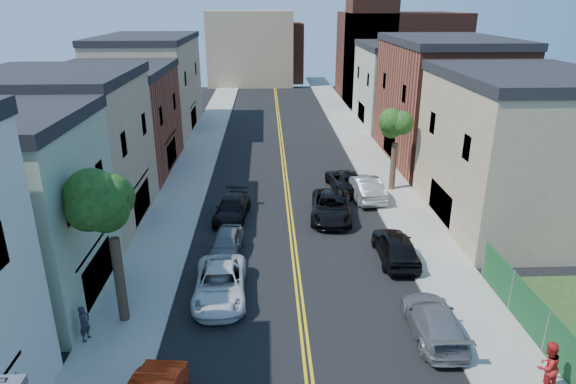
{
  "coord_description": "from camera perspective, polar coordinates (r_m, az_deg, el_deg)",
  "views": [
    {
      "loc": [
        -1.46,
        -5.16,
        13.35
      ],
      "look_at": [
        -0.17,
        24.69,
        2.0
      ],
      "focal_mm": 31.3,
      "sensor_mm": 36.0,
      "label": 1
    }
  ],
  "objects": [
    {
      "name": "grey_car_left",
      "position": [
        28.35,
        -7.03,
        -5.85
      ],
      "size": [
        2.02,
        4.27,
        1.41
      ],
      "primitive_type": "imported",
      "rotation": [
        0.0,
        0.0,
        -0.09
      ],
      "color": "#55585C",
      "rests_on": "ground"
    },
    {
      "name": "fence_right",
      "position": [
        22.02,
        29.16,
        -16.03
      ],
      "size": [
        0.04,
        15.0,
        1.9
      ],
      "primitive_type": "cube",
      "color": "#143F1E",
      "rests_on": "sidewalk_right"
    },
    {
      "name": "bldg_left_tan_far",
      "position": [
        57.22,
        -15.42,
        11.43
      ],
      "size": [
        9.0,
        16.0,
        9.5
      ],
      "primitive_type": "cube",
      "color": "#998466",
      "rests_on": "ground"
    },
    {
      "name": "sidewalk_left",
      "position": [
        47.51,
        -10.2,
        4.24
      ],
      "size": [
        3.2,
        100.0,
        0.15
      ],
      "primitive_type": "cube",
      "color": "gray",
      "rests_on": "ground"
    },
    {
      "name": "black_car_right",
      "position": [
        28.21,
        12.14,
        -6.07
      ],
      "size": [
        1.97,
        4.84,
        1.64
      ],
      "primitive_type": "imported",
      "rotation": [
        0.0,
        0.0,
        3.13
      ],
      "color": "black",
      "rests_on": "ground"
    },
    {
      "name": "dark_car_right_far",
      "position": [
        38.23,
        6.6,
        1.37
      ],
      "size": [
        3.0,
        5.44,
        1.44
      ],
      "primitive_type": "imported",
      "rotation": [
        0.0,
        0.0,
        3.26
      ],
      "color": "black",
      "rests_on": "ground"
    },
    {
      "name": "bldg_left_brick",
      "position": [
        44.03,
        -19.13,
        7.4
      ],
      "size": [
        9.0,
        12.0,
        8.0
      ],
      "primitive_type": "cube",
      "color": "brown",
      "rests_on": "ground"
    },
    {
      "name": "curb_right",
      "position": [
        47.68,
        6.82,
        4.48
      ],
      "size": [
        0.3,
        100.0,
        0.15
      ],
      "primitive_type": "cube",
      "color": "gray",
      "rests_on": "ground"
    },
    {
      "name": "bldg_left_tan_near",
      "position": [
        33.84,
        -24.19,
        3.78
      ],
      "size": [
        9.0,
        10.0,
        9.0
      ],
      "primitive_type": "cube",
      "color": "#998466",
      "rests_on": "ground"
    },
    {
      "name": "tree_right_far",
      "position": [
        37.18,
        12.32,
        8.54
      ],
      "size": [
        4.4,
        4.4,
        8.03
      ],
      "color": "#322419",
      "rests_on": "sidewalk_right"
    },
    {
      "name": "curb_left",
      "position": [
        47.3,
        -8.09,
        4.29
      ],
      "size": [
        0.3,
        100.0,
        0.15
      ],
      "primitive_type": "cube",
      "color": "gray",
      "rests_on": "ground"
    },
    {
      "name": "bldg_right_brick",
      "position": [
        46.6,
        17.19,
        9.56
      ],
      "size": [
        9.0,
        14.0,
        10.0
      ],
      "primitive_type": "cube",
      "color": "brown",
      "rests_on": "ground"
    },
    {
      "name": "pedestrian_right",
      "position": [
        21.17,
        27.37,
        -17.15
      ],
      "size": [
        1.15,
        1.03,
        1.97
      ],
      "primitive_type": "imported",
      "rotation": [
        0.0,
        0.0,
        3.49
      ],
      "color": "#B41D1B",
      "rests_on": "sidewalk_right"
    },
    {
      "name": "pedestrian_left",
      "position": [
        22.96,
        -22.12,
        -13.65
      ],
      "size": [
        0.55,
        0.67,
        1.58
      ],
      "primitive_type": "imported",
      "rotation": [
        0.0,
        0.0,
        1.24
      ],
      "color": "#26252C",
      "rests_on": "sidewalk_left"
    },
    {
      "name": "silver_car_right",
      "position": [
        36.54,
        8.65,
        0.56
      ],
      "size": [
        2.38,
        5.35,
        1.71
      ],
      "primitive_type": "imported",
      "rotation": [
        0.0,
        0.0,
        3.26
      ],
      "color": "#979A9E",
      "rests_on": "ground"
    },
    {
      "name": "bldg_right_palegrn",
      "position": [
        59.91,
        12.77,
        11.56
      ],
      "size": [
        9.0,
        12.0,
        8.5
      ],
      "primitive_type": "cube",
      "color": "gray",
      "rests_on": "ground"
    },
    {
      "name": "bldg_right_tan",
      "position": [
        34.17,
        24.58,
        3.88
      ],
      "size": [
        9.0,
        12.0,
        9.0
      ],
      "primitive_type": "cube",
      "color": "#998466",
      "rests_on": "ground"
    },
    {
      "name": "church",
      "position": [
        74.64,
        11.77,
        15.69
      ],
      "size": [
        16.2,
        14.2,
        22.6
      ],
      "color": "#4C2319",
      "rests_on": "ground"
    },
    {
      "name": "tree_left_mid",
      "position": [
        21.32,
        -19.86,
        1.01
      ],
      "size": [
        5.2,
        5.2,
        9.29
      ],
      "color": "#322419",
      "rests_on": "sidewalk_left"
    },
    {
      "name": "black_suv_lane",
      "position": [
        32.98,
        4.93,
        -1.68
      ],
      "size": [
        3.2,
        5.87,
        1.56
      ],
      "primitive_type": "imported",
      "rotation": [
        0.0,
        0.0,
        -0.11
      ],
      "color": "black",
      "rests_on": "ground"
    },
    {
      "name": "black_car_left",
      "position": [
        33.05,
        -6.35,
        -1.84
      ],
      "size": [
        2.53,
        5.01,
        1.4
      ],
      "primitive_type": "imported",
      "rotation": [
        0.0,
        0.0,
        -0.12
      ],
      "color": "black",
      "rests_on": "ground"
    },
    {
      "name": "backdrop_left",
      "position": [
        87.51,
        -4.3,
        15.92
      ],
      "size": [
        14.0,
        8.0,
        12.0
      ],
      "primitive_type": "cube",
      "color": "#998466",
      "rests_on": "ground"
    },
    {
      "name": "backdrop_center",
      "position": [
        91.55,
        -1.62,
        15.56
      ],
      "size": [
        10.0,
        8.0,
        10.0
      ],
      "primitive_type": "cube",
      "color": "brown",
      "rests_on": "ground"
    },
    {
      "name": "sidewalk_right",
      "position": [
        47.99,
        8.89,
        4.49
      ],
      "size": [
        3.2,
        100.0,
        0.15
      ],
      "primitive_type": "cube",
      "color": "gray",
      "rests_on": "ground"
    },
    {
      "name": "grey_car_right",
      "position": [
        22.79,
        16.25,
        -13.87
      ],
      "size": [
        2.08,
        4.89,
        1.41
      ],
      "primitive_type": "imported",
      "rotation": [
        0.0,
        0.0,
        3.12
      ],
      "color": "slate",
      "rests_on": "ground"
    },
    {
      "name": "white_pickup",
      "position": [
        24.57,
        -7.72,
        -10.32
      ],
      "size": [
        2.57,
        5.32,
        1.46
      ],
      "primitive_type": "imported",
      "rotation": [
        0.0,
        0.0,
        0.03
      ],
      "color": "silver",
      "rests_on": "ground"
    }
  ]
}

